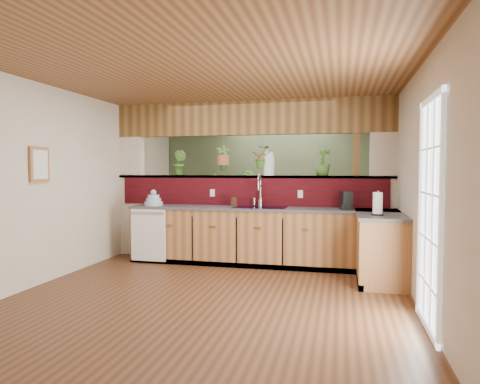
% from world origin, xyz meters
% --- Properties ---
extents(ground, '(4.60, 7.00, 0.01)m').
position_xyz_m(ground, '(0.00, 0.00, 0.00)').
color(ground, '#4D2C17').
rests_on(ground, ground).
extents(ceiling, '(4.60, 7.00, 0.01)m').
position_xyz_m(ceiling, '(0.00, 0.00, 2.60)').
color(ceiling, brown).
rests_on(ceiling, ground).
extents(wall_back, '(4.60, 0.02, 2.60)m').
position_xyz_m(wall_back, '(0.00, 3.50, 1.30)').
color(wall_back, beige).
rests_on(wall_back, ground).
extents(wall_front, '(4.60, 0.02, 2.60)m').
position_xyz_m(wall_front, '(0.00, -3.50, 1.30)').
color(wall_front, beige).
rests_on(wall_front, ground).
extents(wall_left, '(0.02, 7.00, 2.60)m').
position_xyz_m(wall_left, '(-2.30, 0.00, 1.30)').
color(wall_left, beige).
rests_on(wall_left, ground).
extents(wall_right, '(0.02, 7.00, 2.60)m').
position_xyz_m(wall_right, '(2.30, 0.00, 1.30)').
color(wall_right, beige).
rests_on(wall_right, ground).
extents(pass_through_partition, '(4.60, 0.21, 2.60)m').
position_xyz_m(pass_through_partition, '(0.03, 1.35, 1.19)').
color(pass_through_partition, beige).
rests_on(pass_through_partition, ground).
extents(pass_through_ledge, '(4.60, 0.21, 0.04)m').
position_xyz_m(pass_through_ledge, '(0.00, 1.35, 1.37)').
color(pass_through_ledge, brown).
rests_on(pass_through_ledge, ground).
extents(header_beam, '(4.60, 0.15, 0.55)m').
position_xyz_m(header_beam, '(0.00, 1.35, 2.33)').
color(header_beam, brown).
rests_on(header_beam, ground).
extents(sage_backwall, '(4.55, 0.02, 2.55)m').
position_xyz_m(sage_backwall, '(0.00, 3.48, 1.30)').
color(sage_backwall, '#4C5C3F').
rests_on(sage_backwall, ground).
extents(countertop, '(4.14, 1.52, 0.90)m').
position_xyz_m(countertop, '(0.84, 0.87, 0.45)').
color(countertop, '#905C31').
rests_on(countertop, ground).
extents(dishwasher, '(0.58, 0.03, 0.82)m').
position_xyz_m(dishwasher, '(-1.48, 0.66, 0.46)').
color(dishwasher, white).
rests_on(dishwasher, ground).
extents(navy_sink, '(0.82, 0.50, 0.18)m').
position_xyz_m(navy_sink, '(0.25, 0.98, 0.82)').
color(navy_sink, black).
rests_on(navy_sink, countertop).
extents(french_door, '(0.06, 1.02, 2.16)m').
position_xyz_m(french_door, '(2.27, -1.30, 1.05)').
color(french_door, white).
rests_on(french_door, ground).
extents(framed_print, '(0.04, 0.35, 0.45)m').
position_xyz_m(framed_print, '(-2.27, -0.80, 1.55)').
color(framed_print, '#905C31').
rests_on(framed_print, wall_left).
extents(faucet, '(0.23, 0.23, 0.52)m').
position_xyz_m(faucet, '(0.22, 1.13, 1.18)').
color(faucet, '#B7B7B2').
rests_on(faucet, countertop).
extents(dish_stack, '(0.30, 0.30, 0.26)m').
position_xyz_m(dish_stack, '(-1.49, 0.90, 0.98)').
color(dish_stack, '#A1B0D1').
rests_on(dish_stack, countertop).
extents(soap_dispenser, '(0.11, 0.11, 0.20)m').
position_xyz_m(soap_dispenser, '(-0.18, 1.06, 1.00)').
color(soap_dispenser, '#3C2616').
rests_on(soap_dispenser, countertop).
extents(coffee_maker, '(0.14, 0.24, 0.27)m').
position_xyz_m(coffee_maker, '(1.55, 0.93, 1.02)').
color(coffee_maker, black).
rests_on(coffee_maker, countertop).
extents(paper_towel, '(0.15, 0.15, 0.32)m').
position_xyz_m(paper_towel, '(1.93, 0.19, 1.04)').
color(paper_towel, black).
rests_on(paper_towel, countertop).
extents(glass_jar, '(0.18, 0.18, 0.40)m').
position_xyz_m(glass_jar, '(0.33, 1.35, 1.59)').
color(glass_jar, silver).
rests_on(glass_jar, pass_through_ledge).
extents(ledge_plant_left, '(0.27, 0.24, 0.43)m').
position_xyz_m(ledge_plant_left, '(-1.21, 1.35, 1.60)').
color(ledge_plant_left, '#3A6523').
rests_on(ledge_plant_left, pass_through_ledge).
extents(ledge_plant_right, '(0.27, 0.27, 0.43)m').
position_xyz_m(ledge_plant_right, '(1.19, 1.35, 1.61)').
color(ledge_plant_right, '#3A6523').
rests_on(ledge_plant_right, pass_through_ledge).
extents(hanging_plant_a, '(0.26, 0.20, 0.56)m').
position_xyz_m(hanging_plant_a, '(-0.44, 1.35, 1.82)').
color(hanging_plant_a, brown).
rests_on(hanging_plant_a, header_beam).
extents(hanging_plant_b, '(0.36, 0.32, 0.48)m').
position_xyz_m(hanging_plant_b, '(0.23, 1.35, 1.84)').
color(hanging_plant_b, brown).
rests_on(hanging_plant_b, header_beam).
extents(shelving_console, '(1.65, 0.95, 1.07)m').
position_xyz_m(shelving_console, '(-0.74, 3.25, 0.50)').
color(shelving_console, black).
rests_on(shelving_console, ground).
extents(shelf_plant_a, '(0.22, 0.17, 0.37)m').
position_xyz_m(shelf_plant_a, '(-1.17, 3.25, 1.22)').
color(shelf_plant_a, '#3A6523').
rests_on(shelf_plant_a, shelving_console).
extents(shelf_plant_b, '(0.29, 0.29, 0.44)m').
position_xyz_m(shelf_plant_b, '(-0.43, 3.25, 1.26)').
color(shelf_plant_b, '#3A6523').
rests_on(shelf_plant_b, shelving_console).
extents(floor_plant, '(0.84, 0.76, 0.82)m').
position_xyz_m(floor_plant, '(0.50, 2.41, 0.41)').
color(floor_plant, '#3A6523').
rests_on(floor_plant, ground).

